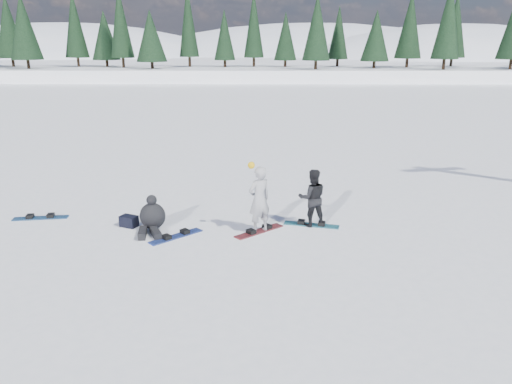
% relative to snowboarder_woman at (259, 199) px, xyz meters
% --- Properties ---
extents(ground, '(420.00, 420.00, 0.00)m').
position_rel_snowboarder_woman_xyz_m(ground, '(0.71, -0.36, -0.90)').
color(ground, white).
rests_on(ground, ground).
extents(alpine_backdrop, '(412.50, 227.00, 53.20)m').
position_rel_snowboarder_woman_xyz_m(alpine_backdrop, '(-11.01, 188.82, -14.88)').
color(alpine_backdrop, white).
rests_on(alpine_backdrop, ground).
extents(snowboarder_woman, '(0.78, 0.72, 1.93)m').
position_rel_snowboarder_woman_xyz_m(snowboarder_woman, '(0.00, 0.00, 0.00)').
color(snowboarder_woman, '#A8A7AC').
rests_on(snowboarder_woman, ground).
extents(snowboarder_man, '(0.82, 0.67, 1.58)m').
position_rel_snowboarder_woman_xyz_m(snowboarder_man, '(1.43, 0.49, -0.11)').
color(snowboarder_man, black).
rests_on(snowboarder_man, ground).
extents(seated_rider, '(0.81, 1.21, 0.96)m').
position_rel_snowboarder_woman_xyz_m(seated_rider, '(-2.83, 0.11, -0.53)').
color(seated_rider, black).
rests_on(seated_rider, ground).
extents(gear_bag, '(0.53, 0.46, 0.30)m').
position_rel_snowboarder_woman_xyz_m(gear_bag, '(-3.53, 0.37, -0.75)').
color(gear_bag, black).
rests_on(gear_bag, ground).
extents(snowboard_woman, '(1.31, 1.20, 0.03)m').
position_rel_snowboarder_woman_xyz_m(snowboard_woman, '(0.00, 0.00, -0.89)').
color(snowboard_woman, maroon).
rests_on(snowboard_woman, ground).
extents(snowboard_man, '(1.52, 0.63, 0.03)m').
position_rel_snowboarder_woman_xyz_m(snowboard_man, '(1.43, 0.49, -0.89)').
color(snowboard_man, teal).
rests_on(snowboard_man, ground).
extents(snowboard_loose_a, '(1.29, 1.23, 0.03)m').
position_rel_snowboarder_woman_xyz_m(snowboard_loose_a, '(-2.14, -0.39, -0.89)').
color(snowboard_loose_a, '#1B3596').
rests_on(snowboard_loose_a, ground).
extents(snowboard_loose_c, '(1.52, 0.49, 0.03)m').
position_rel_snowboarder_woman_xyz_m(snowboard_loose_c, '(-6.21, 0.98, -0.89)').
color(snowboard_loose_c, '#184E88').
rests_on(snowboard_loose_c, ground).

